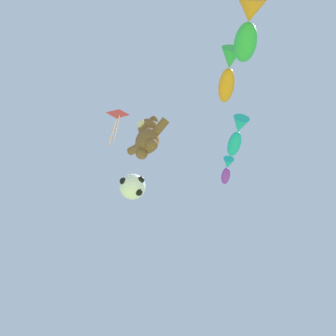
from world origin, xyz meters
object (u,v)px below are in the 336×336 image
Objects in this scene: soccer_ball_kite at (133,187)px; fish_kite_emerald at (248,27)px; fish_kite_violet at (227,170)px; fish_kite_tangerine at (228,72)px; diamond_kite at (117,118)px; teddy_bear_kite at (148,137)px; fish_kite_teal at (237,135)px.

fish_kite_emerald is at bearing 3.11° from soccer_ball_kite.
fish_kite_violet is (0.55, 4.64, 4.70)m from soccer_ball_kite.
fish_kite_tangerine reaches higher than fish_kite_violet.
fish_kite_emerald is at bearing -44.10° from fish_kite_violet.
soccer_ball_kite is at bearing 24.42° from diamond_kite.
fish_kite_emerald is 0.75× the size of diamond_kite.
diamond_kite is (-1.88, -0.17, 3.42)m from teddy_bear_kite.
fish_kite_teal is at bearing 49.71° from diamond_kite.
diamond_kite reaches higher than fish_kite_teal.
fish_kite_tangerine is 1.17× the size of fish_kite_teal.
teddy_bear_kite is 0.86× the size of fish_kite_tangerine.
fish_kite_tangerine is (-1.61, 1.05, 0.65)m from fish_kite_emerald.
diamond_kite is at bearing -130.29° from fish_kite_teal.
diamond_kite is (-1.56, -5.10, 0.20)m from fish_kite_violet.
fish_kite_teal is at bearing 123.74° from fish_kite_tangerine.
diamond_kite is at bearing -174.97° from teddy_bear_kite.
diamond_kite is at bearing -158.20° from fish_kite_tangerine.
teddy_bear_kite is at bearing -109.73° from fish_kite_teal.
soccer_ball_kite is 5.03m from diamond_kite.
fish_kite_violet is (-1.59, 1.38, 0.45)m from fish_kite_teal.
fish_kite_emerald reaches higher than fish_kite_teal.
fish_kite_teal is at bearing 70.27° from teddy_bear_kite.
fish_kite_emerald is 1.04× the size of fish_kite_tangerine.
fish_kite_tangerine reaches higher than fish_kite_emerald.
teddy_bear_kite is at bearing -147.88° from fish_kite_tangerine.
fish_kite_emerald is (4.18, 0.57, 2.93)m from teddy_bear_kite.
fish_kite_teal is (2.14, 3.26, 4.25)m from soccer_ball_kite.
soccer_ball_kite is at bearing -158.99° from fish_kite_tangerine.
fish_kite_tangerine is 4.42m from fish_kite_violet.
fish_kite_emerald is 2.03m from fish_kite_tangerine.
diamond_kite is at bearing -107.02° from fish_kite_violet.
fish_kite_tangerine reaches higher than teddy_bear_kite.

